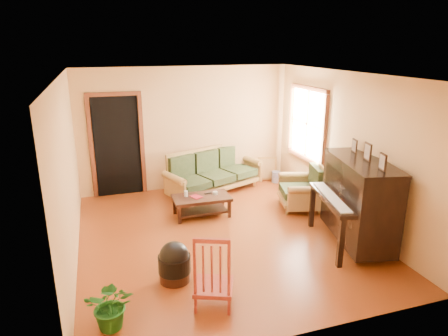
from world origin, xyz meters
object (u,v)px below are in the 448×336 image
object	(u,v)px
coffee_table	(202,206)
red_chair	(214,268)
ceramic_crock	(276,177)
footstool	(175,266)
potted_plant	(112,305)
armchair	(300,186)
sofa	(215,172)
piano	(359,203)

from	to	relation	value
coffee_table	red_chair	xyz separation A→B (m)	(-0.53, -2.58, 0.30)
red_chair	ceramic_crock	xyz separation A→B (m)	(2.62, 3.85, -0.36)
footstool	potted_plant	size ratio (longest dim) A/B	0.75
armchair	footstool	world-z (taller)	armchair
sofa	armchair	world-z (taller)	sofa
ceramic_crock	potted_plant	world-z (taller)	potted_plant
sofa	piano	xyz separation A→B (m)	(1.46, -2.89, 0.23)
coffee_table	red_chair	world-z (taller)	red_chair
armchair	potted_plant	bearing A→B (deg)	-132.05
potted_plant	red_chair	bearing A→B (deg)	3.00
footstool	armchair	bearing A→B (deg)	31.60
sofa	coffee_table	distance (m)	1.29
footstool	potted_plant	distance (m)	1.10
sofa	armchair	distance (m)	1.87
armchair	footstool	size ratio (longest dim) A/B	2.04
armchair	red_chair	bearing A→B (deg)	-121.62
coffee_table	piano	size ratio (longest dim) A/B	0.67
armchair	red_chair	distance (m)	3.36
piano	red_chair	xyz separation A→B (m)	(-2.57, -0.80, -0.20)
red_chair	potted_plant	distance (m)	1.21
red_chair	ceramic_crock	size ratio (longest dim) A/B	3.88
armchair	ceramic_crock	size ratio (longest dim) A/B	3.53
piano	footstool	bearing A→B (deg)	-164.42
potted_plant	ceramic_crock	bearing A→B (deg)	45.80
sofa	piano	bearing A→B (deg)	-85.00
footstool	ceramic_crock	world-z (taller)	footstool
footstool	red_chair	world-z (taller)	red_chair
sofa	footstool	size ratio (longest dim) A/B	4.84
red_chair	ceramic_crock	distance (m)	4.67
footstool	ceramic_crock	xyz separation A→B (m)	(2.97, 3.21, -0.08)
piano	footstool	size ratio (longest dim) A/B	3.56
armchair	piano	size ratio (longest dim) A/B	0.57
armchair	piano	distance (m)	1.57
armchair	potted_plant	size ratio (longest dim) A/B	1.52
armchair	footstool	distance (m)	3.25
red_chair	potted_plant	xyz separation A→B (m)	(-1.19, -0.06, -0.20)
piano	armchair	bearing A→B (deg)	108.53
red_chair	ceramic_crock	world-z (taller)	red_chair
sofa	red_chair	size ratio (longest dim) A/B	2.16
coffee_table	potted_plant	bearing A→B (deg)	-123.03
footstool	potted_plant	bearing A→B (deg)	-139.69
armchair	footstool	bearing A→B (deg)	-134.25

